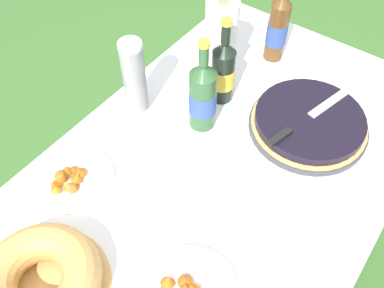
# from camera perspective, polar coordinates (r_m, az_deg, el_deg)

# --- Properties ---
(ground_plane) EXTENTS (16.00, 16.00, 0.00)m
(ground_plane) POSITION_cam_1_polar(r_m,az_deg,el_deg) (1.92, 2.32, -16.64)
(ground_plane) COLOR #3D6B2D
(garden_table) EXTENTS (1.53, 0.91, 0.75)m
(garden_table) POSITION_cam_1_polar(r_m,az_deg,el_deg) (1.32, 3.25, -5.46)
(garden_table) COLOR #A87A47
(garden_table) RESTS_ON ground_plane
(tablecloth) EXTENTS (1.54, 0.92, 0.10)m
(tablecloth) POSITION_cam_1_polar(r_m,az_deg,el_deg) (1.27, 3.37, -3.86)
(tablecloth) COLOR white
(tablecloth) RESTS_ON garden_table
(berry_tart) EXTENTS (0.37, 0.37, 0.06)m
(berry_tart) POSITION_cam_1_polar(r_m,az_deg,el_deg) (1.38, 15.30, 2.74)
(berry_tart) COLOR #38383D
(berry_tart) RESTS_ON tablecloth
(serving_knife) EXTENTS (0.37, 0.12, 0.01)m
(serving_knife) POSITION_cam_1_polar(r_m,az_deg,el_deg) (1.34, 14.81, 3.15)
(serving_knife) COLOR silver
(serving_knife) RESTS_ON berry_tart
(bundt_cake) EXTENTS (0.32, 0.32, 0.10)m
(bundt_cake) POSITION_cam_1_polar(r_m,az_deg,el_deg) (1.10, -19.59, -16.82)
(bundt_cake) COLOR tan
(bundt_cake) RESTS_ON tablecloth
(cup_stack) EXTENTS (0.07, 0.07, 0.27)m
(cup_stack) POSITION_cam_1_polar(r_m,az_deg,el_deg) (1.34, -7.69, 8.70)
(cup_stack) COLOR white
(cup_stack) RESTS_ON tablecloth
(cider_bottle_green) EXTENTS (0.09, 0.09, 0.32)m
(cider_bottle_green) POSITION_cam_1_polar(r_m,az_deg,el_deg) (1.29, 1.44, 6.43)
(cider_bottle_green) COLOR #2D562D
(cider_bottle_green) RESTS_ON tablecloth
(cider_bottle_amber) EXTENTS (0.07, 0.07, 0.33)m
(cider_bottle_amber) POSITION_cam_1_polar(r_m,az_deg,el_deg) (1.56, 11.36, 15.00)
(cider_bottle_amber) COLOR brown
(cider_bottle_amber) RESTS_ON tablecloth
(juice_bottle_red) EXTENTS (0.08, 0.08, 0.31)m
(juice_bottle_red) POSITION_cam_1_polar(r_m,az_deg,el_deg) (1.38, 4.16, 9.66)
(juice_bottle_red) COLOR black
(juice_bottle_red) RESTS_ON tablecloth
(snack_plate_left) EXTENTS (0.23, 0.23, 0.06)m
(snack_plate_left) POSITION_cam_1_polar(r_m,az_deg,el_deg) (1.27, -15.50, -4.36)
(snack_plate_left) COLOR white
(snack_plate_left) RESTS_ON tablecloth
(paper_towel_roll) EXTENTS (0.11, 0.11, 0.27)m
(paper_towel_roll) POSITION_cam_1_polar(r_m,az_deg,el_deg) (1.48, 3.89, 13.91)
(paper_towel_roll) COLOR white
(paper_towel_roll) RESTS_ON tablecloth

